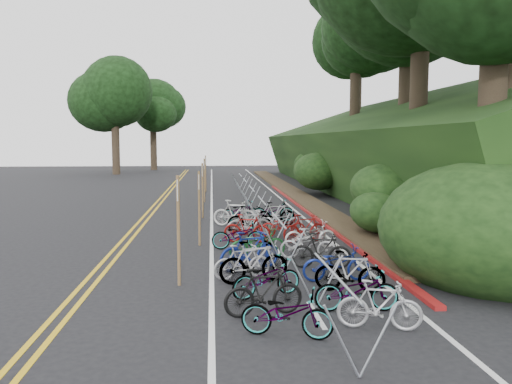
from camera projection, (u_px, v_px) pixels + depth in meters
ground at (169, 290)px, 11.74m from camera, size 120.00×120.00×0.00m
road_markings at (203, 221)px, 21.80m from camera, size 7.47×80.00×0.01m
red_curb at (309, 212)px, 24.12m from camera, size 0.25×28.00×0.10m
embankment at (401, 156)px, 31.48m from camera, size 14.30×48.14×9.11m
tree_cluster at (342, 13)px, 33.21m from camera, size 32.91×54.43×19.22m
bike_rack_front at (335, 290)px, 8.81m from camera, size 1.14×3.29×1.16m
bike_racks_rest at (252, 194)px, 24.80m from camera, size 1.14×23.00×1.17m
signpost_near at (178, 223)px, 11.95m from camera, size 0.08×0.40×2.68m
signposts_rest at (204, 181)px, 25.52m from camera, size 0.08×18.40×2.50m
bike_front at (242, 262)px, 12.60m from camera, size 0.75×1.54×0.89m
bike_valet at (277, 238)px, 15.49m from camera, size 3.22×14.69×1.09m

